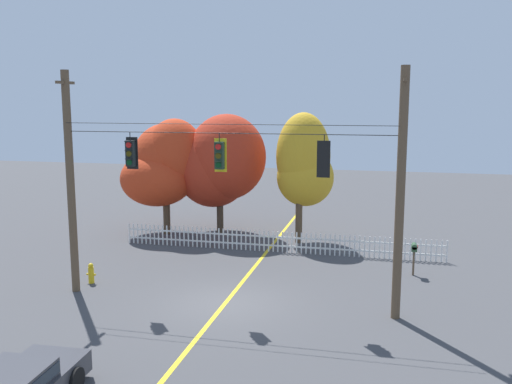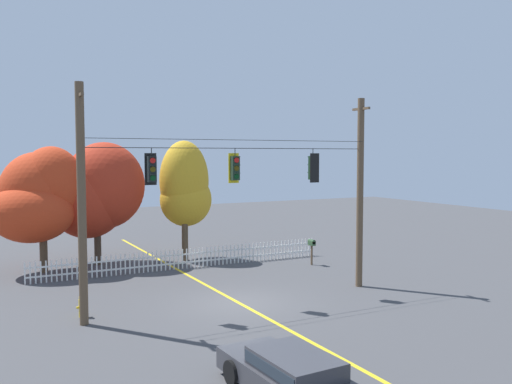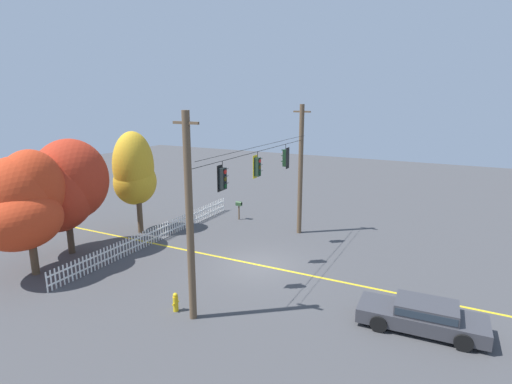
# 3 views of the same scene
# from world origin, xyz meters

# --- Properties ---
(ground) EXTENTS (80.00, 80.00, 0.00)m
(ground) POSITION_xyz_m (0.00, 0.00, 0.00)
(ground) COLOR #424244
(lane_centerline_stripe) EXTENTS (0.16, 36.00, 0.01)m
(lane_centerline_stripe) POSITION_xyz_m (0.00, 0.00, 0.00)
(lane_centerline_stripe) COLOR gold
(lane_centerline_stripe) RESTS_ON ground
(signal_support_span) EXTENTS (12.00, 1.10, 8.18)m
(signal_support_span) POSITION_xyz_m (0.00, -0.00, 4.16)
(signal_support_span) COLOR brown
(signal_support_span) RESTS_ON ground
(traffic_signal_eastbound_side) EXTENTS (0.43, 0.38, 1.33)m
(traffic_signal_eastbound_side) POSITION_xyz_m (-3.43, 0.01, 5.26)
(traffic_signal_eastbound_side) COLOR black
(traffic_signal_northbound_primary) EXTENTS (0.43, 0.38, 1.33)m
(traffic_signal_northbound_primary) POSITION_xyz_m (-0.15, 0.01, 5.26)
(traffic_signal_northbound_primary) COLOR black
(traffic_signal_southbound_primary) EXTENTS (0.43, 0.38, 1.39)m
(traffic_signal_southbound_primary) POSITION_xyz_m (3.40, -0.01, 5.23)
(traffic_signal_southbound_primary) COLOR black
(white_picket_fence) EXTENTS (15.29, 0.06, 1.00)m
(white_picket_fence) POSITION_xyz_m (0.52, 7.13, 0.50)
(white_picket_fence) COLOR white
(white_picket_fence) RESTS_ON ground
(autumn_maple_near_fence) EXTENTS (4.48, 4.06, 6.18)m
(autumn_maple_near_fence) POSITION_xyz_m (-6.10, 9.66, 3.70)
(autumn_maple_near_fence) COLOR brown
(autumn_maple_near_fence) RESTS_ON ground
(autumn_maple_mid) EXTENTS (5.01, 4.22, 6.42)m
(autumn_maple_mid) POSITION_xyz_m (-3.27, 10.32, 3.88)
(autumn_maple_mid) COLOR #473828
(autumn_maple_mid) RESTS_ON ground
(autumn_oak_far_east) EXTENTS (2.91, 2.55, 6.53)m
(autumn_oak_far_east) POSITION_xyz_m (1.36, 9.55, 3.87)
(autumn_oak_far_east) COLOR brown
(autumn_oak_far_east) RESTS_ON ground
(parked_car) EXTENTS (1.99, 4.68, 1.15)m
(parked_car) POSITION_xyz_m (-2.62, -8.25, 0.60)
(parked_car) COLOR #38383D
(parked_car) RESTS_ON ground
(fire_hydrant) EXTENTS (0.38, 0.22, 0.81)m
(fire_hydrant) POSITION_xyz_m (-5.75, 0.95, 0.40)
(fire_hydrant) COLOR gold
(fire_hydrant) RESTS_ON ground
(roadside_mailbox) EXTENTS (0.25, 0.44, 1.34)m
(roadside_mailbox) POSITION_xyz_m (6.62, 4.89, 1.09)
(roadside_mailbox) COLOR brown
(roadside_mailbox) RESTS_ON ground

